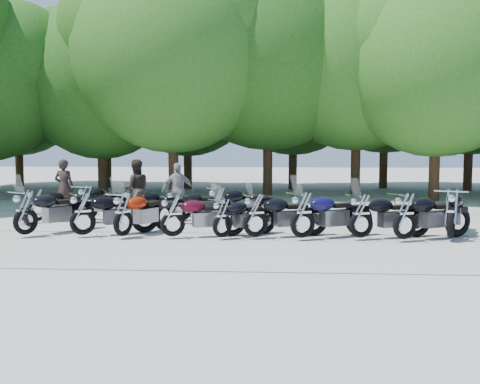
# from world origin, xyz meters

# --- Properties ---
(ground) EXTENTS (90.00, 90.00, 0.00)m
(ground) POSITION_xyz_m (0.00, 0.00, 0.00)
(ground) COLOR gray
(ground) RESTS_ON ground
(tree_2) EXTENTS (7.31, 7.31, 8.97)m
(tree_2) POSITION_xyz_m (-7.25, 12.84, 5.31)
(tree_2) COLOR #3A2614
(tree_2) RESTS_ON ground
(tree_3) EXTENTS (8.70, 8.70, 10.67)m
(tree_3) POSITION_xyz_m (-3.57, 11.24, 6.32)
(tree_3) COLOR #3A2614
(tree_3) RESTS_ON ground
(tree_4) EXTENTS (9.13, 9.13, 11.20)m
(tree_4) POSITION_xyz_m (0.54, 13.09, 6.64)
(tree_4) COLOR #3A2614
(tree_4) RESTS_ON ground
(tree_5) EXTENTS (9.04, 9.04, 11.10)m
(tree_5) POSITION_xyz_m (4.61, 13.20, 6.57)
(tree_5) COLOR #3A2614
(tree_5) RESTS_ON ground
(tree_6) EXTENTS (8.00, 8.00, 9.82)m
(tree_6) POSITION_xyz_m (7.55, 10.82, 5.81)
(tree_6) COLOR #3A2614
(tree_6) RESTS_ON ground
(tree_9) EXTENTS (7.59, 7.59, 9.32)m
(tree_9) POSITION_xyz_m (-13.53, 17.59, 5.52)
(tree_9) COLOR #3A2614
(tree_9) RESTS_ON ground
(tree_10) EXTENTS (7.78, 7.78, 9.55)m
(tree_10) POSITION_xyz_m (-8.29, 16.97, 5.66)
(tree_10) COLOR #3A2614
(tree_10) RESTS_ON ground
(tree_11) EXTENTS (7.56, 7.56, 9.28)m
(tree_11) POSITION_xyz_m (-3.76, 16.43, 5.49)
(tree_11) COLOR #3A2614
(tree_11) RESTS_ON ground
(tree_12) EXTENTS (7.88, 7.88, 9.67)m
(tree_12) POSITION_xyz_m (1.80, 16.47, 5.72)
(tree_12) COLOR #3A2614
(tree_12) RESTS_ON ground
(tree_13) EXTENTS (8.31, 8.31, 10.20)m
(tree_13) POSITION_xyz_m (6.69, 17.47, 6.04)
(tree_13) COLOR #3A2614
(tree_13) RESTS_ON ground
(tree_14) EXTENTS (8.02, 8.02, 9.84)m
(tree_14) POSITION_xyz_m (10.68, 16.09, 5.83)
(tree_14) COLOR #3A2614
(tree_14) RESTS_ON ground
(motorcycle_0) EXTENTS (1.91, 2.39, 1.34)m
(motorcycle_0) POSITION_xyz_m (-5.38, 0.54, 0.67)
(motorcycle_0) COLOR black
(motorcycle_0) RESTS_ON ground
(motorcycle_1) EXTENTS (2.30, 1.80, 1.29)m
(motorcycle_1) POSITION_xyz_m (-3.92, 0.60, 0.65)
(motorcycle_1) COLOR black
(motorcycle_1) RESTS_ON ground
(motorcycle_2) EXTENTS (1.62, 2.37, 1.30)m
(motorcycle_2) POSITION_xyz_m (-2.86, 0.51, 0.65)
(motorcycle_2) COLOR #941B05
(motorcycle_2) RESTS_ON ground
(motorcycle_3) EXTENTS (2.24, 1.36, 1.22)m
(motorcycle_3) POSITION_xyz_m (-1.62, 0.54, 0.61)
(motorcycle_3) COLOR #390715
(motorcycle_3) RESTS_ON ground
(motorcycle_4) EXTENTS (1.89, 1.85, 1.15)m
(motorcycle_4) POSITION_xyz_m (-0.37, 0.52, 0.57)
(motorcycle_4) COLOR black
(motorcycle_4) RESTS_ON ground
(motorcycle_5) EXTENTS (2.34, 1.52, 1.28)m
(motorcycle_5) POSITION_xyz_m (0.44, 0.63, 0.64)
(motorcycle_5) COLOR black
(motorcycle_5) RESTS_ON ground
(motorcycle_6) EXTENTS (2.43, 1.81, 1.35)m
(motorcycle_6) POSITION_xyz_m (1.60, 0.51, 0.67)
(motorcycle_6) COLOR #0D0C37
(motorcycle_6) RESTS_ON ground
(motorcycle_7) EXTENTS (2.37, 1.51, 1.29)m
(motorcycle_7) POSITION_xyz_m (3.03, 0.63, 0.64)
(motorcycle_7) COLOR black
(motorcycle_7) RESTS_ON ground
(motorcycle_8) EXTENTS (2.43, 1.77, 1.34)m
(motorcycle_8) POSITION_xyz_m (4.05, 0.46, 0.67)
(motorcycle_8) COLOR black
(motorcycle_8) RESTS_ON ground
(motorcycle_9) EXTENTS (1.68, 2.65, 1.44)m
(motorcycle_9) POSITION_xyz_m (5.20, 0.65, 0.72)
(motorcycle_9) COLOR black
(motorcycle_9) RESTS_ON ground
(motorcycle_10) EXTENTS (2.08, 1.56, 1.16)m
(motorcycle_10) POSITION_xyz_m (-6.19, 3.07, 0.58)
(motorcycle_10) COLOR black
(motorcycle_10) RESTS_ON ground
(motorcycle_11) EXTENTS (1.44, 2.37, 1.28)m
(motorcycle_11) POSITION_xyz_m (-4.71, 3.14, 0.64)
(motorcycle_11) COLOR black
(motorcycle_11) RESTS_ON ground
(motorcycle_12) EXTENTS (2.12, 1.43, 1.16)m
(motorcycle_12) POSITION_xyz_m (-3.29, 3.19, 0.58)
(motorcycle_12) COLOR black
(motorcycle_12) RESTS_ON ground
(motorcycle_13) EXTENTS (2.11, 1.56, 1.17)m
(motorcycle_13) POSITION_xyz_m (-1.98, 3.08, 0.58)
(motorcycle_13) COLOR black
(motorcycle_13) RESTS_ON ground
(motorcycle_14) EXTENTS (2.24, 1.65, 1.24)m
(motorcycle_14) POSITION_xyz_m (-0.75, 3.19, 0.62)
(motorcycle_14) COLOR black
(motorcycle_14) RESTS_ON ground
(rider_0) EXTENTS (0.73, 0.53, 1.87)m
(rider_0) POSITION_xyz_m (-6.03, 4.86, 0.93)
(rider_0) COLOR black
(rider_0) RESTS_ON ground
(rider_1) EXTENTS (1.10, 0.98, 1.88)m
(rider_1) POSITION_xyz_m (-3.52, 4.39, 0.94)
(rider_1) COLOR black
(rider_1) RESTS_ON ground
(rider_2) EXTENTS (1.11, 0.71, 1.75)m
(rider_2) POSITION_xyz_m (-2.23, 4.77, 0.88)
(rider_2) COLOR #98989A
(rider_2) RESTS_ON ground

